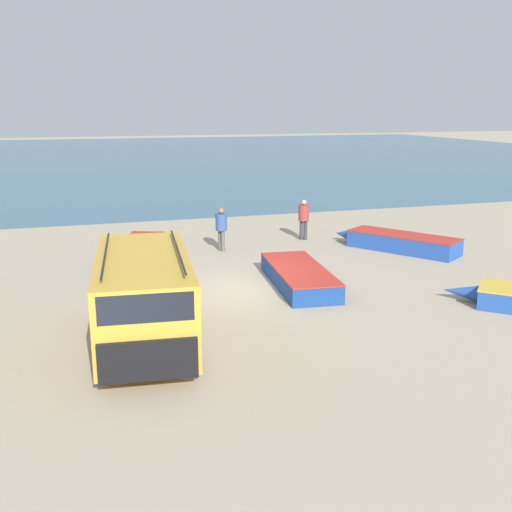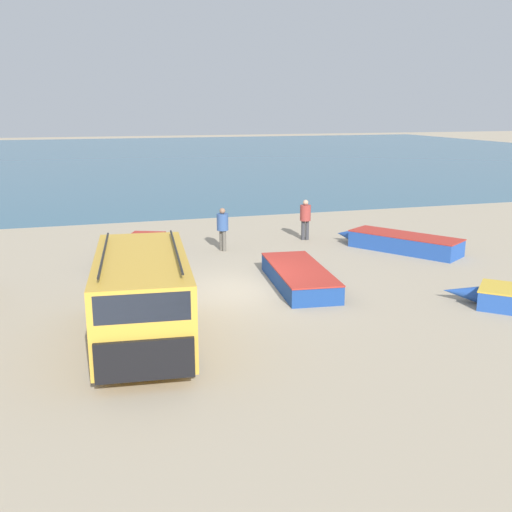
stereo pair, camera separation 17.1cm
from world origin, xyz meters
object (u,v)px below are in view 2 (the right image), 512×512
object	(u,v)px
fishing_rowboat_2	(298,275)
fishing_rowboat_0	(400,242)
fishing_rowboat_1	(134,252)
fisherman_1	(155,258)
parked_van	(142,295)
fisherman_2	(223,225)
fisherman_0	(305,216)

from	to	relation	value
fishing_rowboat_2	fishing_rowboat_0	bearing A→B (deg)	-53.91
fishing_rowboat_0	fishing_rowboat_1	xyz separation A→B (m)	(-9.88, 1.45, -0.03)
fishing_rowboat_2	fisherman_1	xyz separation A→B (m)	(-4.27, 0.79, 0.67)
fishing_rowboat_1	fisherman_1	xyz separation A→B (m)	(0.30, -3.74, 0.66)
parked_van	fishing_rowboat_0	xyz separation A→B (m)	(10.42, 6.48, -0.83)
fishing_rowboat_2	parked_van	bearing A→B (deg)	129.74
fisherman_2	fishing_rowboat_1	bearing A→B (deg)	-17.35
fishing_rowboat_0	fisherman_0	size ratio (longest dim) A/B	2.87
fisherman_0	fisherman_2	xyz separation A→B (m)	(-3.72, -0.92, -0.01)
fishing_rowboat_0	fisherman_1	xyz separation A→B (m)	(-9.59, -2.28, 0.63)
fisherman_1	fisherman_2	distance (m)	5.24
parked_van	fisherman_2	distance (m)	9.29
fishing_rowboat_2	fisherman_2	bearing A→B (deg)	19.09
parked_van	fishing_rowboat_0	distance (m)	12.30
parked_van	fishing_rowboat_2	size ratio (longest dim) A/B	1.05
fishing_rowboat_2	fishing_rowboat_1	bearing A→B (deg)	51.23
parked_van	fisherman_0	distance (m)	12.08
fishing_rowboat_0	fishing_rowboat_2	xyz separation A→B (m)	(-5.32, -3.08, -0.04)
fishing_rowboat_1	fisherman_2	bearing A→B (deg)	120.55
fishing_rowboat_0	fishing_rowboat_1	distance (m)	9.99
parked_van	fisherman_0	size ratio (longest dim) A/B	3.26
fishing_rowboat_0	fishing_rowboat_2	world-z (taller)	fishing_rowboat_0
fisherman_1	fisherman_2	world-z (taller)	fisherman_2
fishing_rowboat_2	fisherman_0	size ratio (longest dim) A/B	3.11
fishing_rowboat_0	fishing_rowboat_1	world-z (taller)	fishing_rowboat_0
fishing_rowboat_1	fisherman_0	world-z (taller)	fisherman_0
fishing_rowboat_1	fishing_rowboat_2	xyz separation A→B (m)	(4.56, -4.53, -0.01)
fisherman_1	fishing_rowboat_2	bearing A→B (deg)	17.33
fishing_rowboat_2	fisherman_0	distance (m)	6.50
fishing_rowboat_2	fisherman_1	world-z (taller)	fisherman_1
fishing_rowboat_1	fisherman_2	size ratio (longest dim) A/B	3.01
fisherman_0	fisherman_2	distance (m)	3.83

